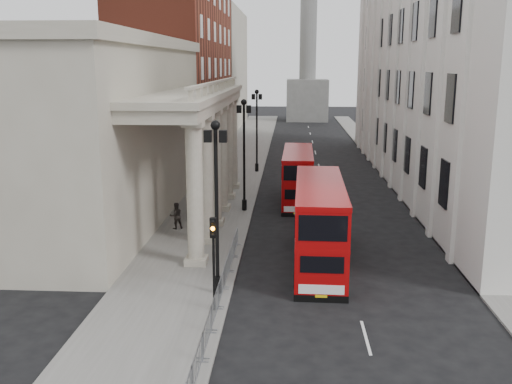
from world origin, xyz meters
TOP-DOWN VIEW (x-y plane):
  - ground at (0.00, 0.00)m, footprint 260.00×260.00m
  - sidewalk_west at (-3.00, 30.00)m, footprint 6.00×140.00m
  - sidewalk_east at (13.50, 30.00)m, footprint 3.00×140.00m
  - kerb at (-0.05, 30.00)m, footprint 0.20×140.00m
  - portico_building at (-10.50, 18.00)m, footprint 9.00×28.00m
  - brick_building at (-10.50, 48.00)m, footprint 9.00×32.00m
  - west_building_far at (-10.50, 80.00)m, footprint 9.00×30.00m
  - east_building at (16.00, 32.00)m, footprint 8.00×55.00m
  - monument_column at (6.00, 92.00)m, footprint 8.00×8.00m
  - lamp_post_south at (-0.60, 4.00)m, footprint 1.05×0.44m
  - lamp_post_mid at (-0.60, 20.00)m, footprint 1.05×0.44m
  - lamp_post_north at (-0.60, 36.00)m, footprint 1.05×0.44m
  - traffic_light at (-0.50, 1.98)m, footprint 0.28×0.33m
  - crowd_barriers at (-0.35, 2.23)m, footprint 0.50×18.75m
  - bus_near at (4.46, 8.69)m, footprint 2.81×10.75m
  - bus_far at (3.44, 23.43)m, footprint 2.51×9.68m
  - pedestrian_a at (-3.97, 17.47)m, footprint 0.72×0.60m
  - pedestrian_b at (-4.76, 14.74)m, footprint 1.08×1.00m
  - pedestrian_c at (-3.32, 23.52)m, footprint 0.85×0.59m

SIDE VIEW (x-z plane):
  - ground at x=0.00m, z-range 0.00..0.00m
  - sidewalk_west at x=-3.00m, z-range 0.00..0.12m
  - sidewalk_east at x=13.50m, z-range 0.00..0.12m
  - kerb at x=-0.05m, z-range 0.00..0.14m
  - crowd_barriers at x=-0.35m, z-range 0.12..1.22m
  - pedestrian_c at x=-3.32m, z-range 0.12..1.79m
  - pedestrian_a at x=-3.97m, z-range 0.12..1.79m
  - pedestrian_b at x=-4.76m, z-range 0.12..1.91m
  - bus_far at x=3.44m, z-range 0.09..4.26m
  - bus_near at x=4.46m, z-range 0.10..4.72m
  - traffic_light at x=-0.50m, z-range 0.96..5.26m
  - lamp_post_south at x=-0.60m, z-range 0.75..9.07m
  - lamp_post_mid at x=-0.60m, z-range 0.75..9.07m
  - lamp_post_north at x=-0.60m, z-range 0.75..9.07m
  - portico_building at x=-10.50m, z-range 0.00..12.00m
  - west_building_far at x=-10.50m, z-range 0.00..20.00m
  - brick_building at x=-10.50m, z-range 0.00..22.00m
  - east_building at x=16.00m, z-range 0.00..25.00m
  - monument_column at x=6.00m, z-range -11.12..43.08m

